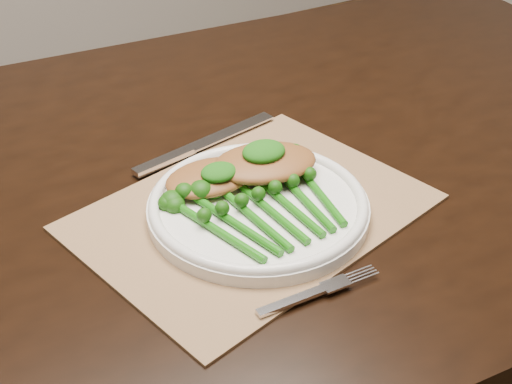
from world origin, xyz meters
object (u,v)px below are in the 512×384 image
dining_table (219,356)px  chicken_fillet_left (210,177)px  placemat (252,212)px  broccolini_bundle (269,210)px  dinner_plate (258,206)px

dining_table → chicken_fillet_left: bearing=-113.3°
placemat → chicken_fillet_left: chicken_fillet_left is taller
dining_table → broccolini_bundle: (0.00, -0.15, 0.40)m
placemat → chicken_fillet_left: 0.07m
dining_table → broccolini_bundle: bearing=-86.4°
placemat → dinner_plate: 0.02m
dining_table → broccolini_bundle: size_ratio=8.37×
dinner_plate → placemat: bearing=108.8°
dinner_plate → broccolini_bundle: broccolini_bundle is taller
dinner_plate → chicken_fillet_left: chicken_fillet_left is taller
chicken_fillet_left → dining_table: bearing=63.1°
placemat → chicken_fillet_left: (-0.03, 0.05, 0.03)m
placemat → dinner_plate: size_ratio=1.51×
dining_table → broccolini_bundle: broccolini_bundle is taller
dining_table → chicken_fillet_left: size_ratio=14.37×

